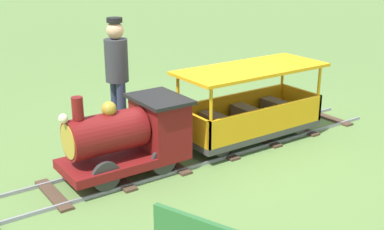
% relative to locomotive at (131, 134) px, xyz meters
% --- Properties ---
extents(ground_plane, '(60.00, 60.00, 0.00)m').
position_rel_locomotive_xyz_m(ground_plane, '(0.00, -1.23, -0.48)').
color(ground_plane, '#608442').
extents(track, '(0.78, 5.70, 0.04)m').
position_rel_locomotive_xyz_m(track, '(0.00, -0.85, -0.46)').
color(track, gray).
rests_on(track, ground_plane).
extents(locomotive, '(0.74, 1.44, 0.98)m').
position_rel_locomotive_xyz_m(locomotive, '(0.00, 0.00, 0.00)').
color(locomotive, maroon).
rests_on(locomotive, ground_plane).
extents(passenger_car, '(0.84, 2.00, 0.97)m').
position_rel_locomotive_xyz_m(passenger_car, '(0.00, -1.75, -0.06)').
color(passenger_car, '#3F3F3F').
rests_on(passenger_car, ground_plane).
extents(conductor_person, '(0.30, 0.30, 1.62)m').
position_rel_locomotive_xyz_m(conductor_person, '(1.08, -0.39, 0.47)').
color(conductor_person, '#282D47').
rests_on(conductor_person, ground_plane).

